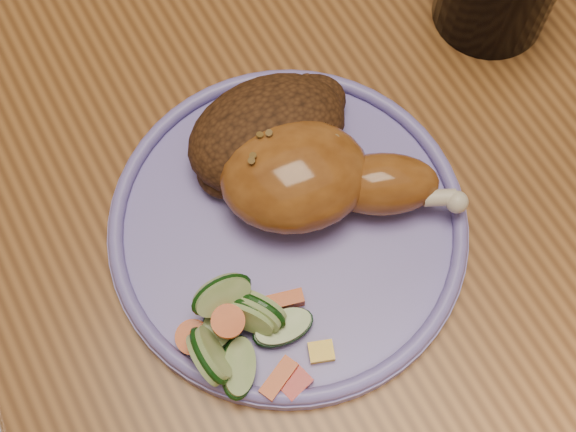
{
  "coord_description": "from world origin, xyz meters",
  "views": [
    {
      "loc": [
        -0.2,
        -0.33,
        1.26
      ],
      "look_at": [
        -0.11,
        -0.15,
        0.78
      ],
      "focal_mm": 50.0,
      "sensor_mm": 36.0,
      "label": 1
    }
  ],
  "objects": [
    {
      "name": "ground",
      "position": [
        0.0,
        0.0,
        0.0
      ],
      "size": [
        4.0,
        4.0,
        0.0
      ],
      "primitive_type": "plane",
      "color": "brown",
      "rests_on": "ground"
    },
    {
      "name": "dining_table",
      "position": [
        0.0,
        0.0,
        0.67
      ],
      "size": [
        0.9,
        1.4,
        0.75
      ],
      "color": "brown",
      "rests_on": "ground"
    },
    {
      "name": "plate",
      "position": [
        -0.11,
        -0.15,
        0.76
      ],
      "size": [
        0.24,
        0.24,
        0.01
      ],
      "primitive_type": "cylinder",
      "color": "#7769C1",
      "rests_on": "dining_table"
    },
    {
      "name": "plate_rim",
      "position": [
        -0.11,
        -0.15,
        0.77
      ],
      "size": [
        0.24,
        0.24,
        0.01
      ],
      "primitive_type": "torus",
      "color": "#7769C1",
      "rests_on": "plate"
    },
    {
      "name": "chicken_leg",
      "position": [
        -0.08,
        -0.14,
        0.79
      ],
      "size": [
        0.15,
        0.13,
        0.05
      ],
      "color": "brown",
      "rests_on": "plate"
    },
    {
      "name": "rice_pilaf",
      "position": [
        -0.09,
        -0.09,
        0.78
      ],
      "size": [
        0.12,
        0.08,
        0.05
      ],
      "color": "#3F220F",
      "rests_on": "plate"
    },
    {
      "name": "vegetable_pile",
      "position": [
        -0.17,
        -0.2,
        0.78
      ],
      "size": [
        0.09,
        0.09,
        0.04
      ],
      "color": "#A50A05",
      "rests_on": "plate"
    }
  ]
}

